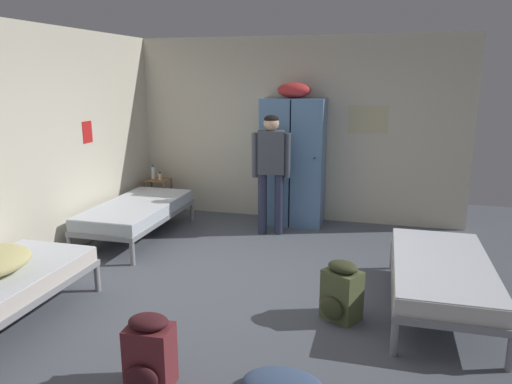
% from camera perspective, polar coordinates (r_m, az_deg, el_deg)
% --- Properties ---
extents(ground_plane, '(8.21, 8.21, 0.00)m').
position_cam_1_polar(ground_plane, '(5.29, -0.73, -10.70)').
color(ground_plane, '#565B66').
extents(room_backdrop, '(5.00, 5.19, 2.73)m').
position_cam_1_polar(room_backdrop, '(6.50, -8.40, 6.27)').
color(room_backdrop, beige).
rests_on(room_backdrop, ground_plane).
extents(locker_bank, '(0.90, 0.55, 2.07)m').
position_cam_1_polar(locker_bank, '(7.15, 4.35, 3.83)').
color(locker_bank, '#5B84B2').
rests_on(locker_bank, ground_plane).
extents(shelf_unit, '(0.38, 0.30, 0.57)m').
position_cam_1_polar(shelf_unit, '(7.90, -11.40, -0.09)').
color(shelf_unit, brown).
rests_on(shelf_unit, ground_plane).
extents(bed_left_rear, '(0.90, 1.90, 0.49)m').
position_cam_1_polar(bed_left_rear, '(6.79, -13.76, -2.15)').
color(bed_left_rear, gray).
rests_on(bed_left_rear, ground_plane).
extents(bed_right, '(0.90, 1.90, 0.49)m').
position_cam_1_polar(bed_right, '(4.93, 20.88, -8.69)').
color(bed_right, gray).
rests_on(bed_right, ground_plane).
extents(person_traveler, '(0.52, 0.27, 1.65)m').
position_cam_1_polar(person_traveler, '(6.63, 1.77, 3.35)').
color(person_traveler, '#2D334C').
rests_on(person_traveler, ground_plane).
extents(water_bottle, '(0.06, 0.06, 0.22)m').
position_cam_1_polar(water_bottle, '(7.88, -11.96, 2.26)').
color(water_bottle, white).
rests_on(water_bottle, shelf_unit).
extents(lotion_bottle, '(0.05, 0.05, 0.13)m').
position_cam_1_polar(lotion_bottle, '(7.77, -11.16, 1.82)').
color(lotion_bottle, beige).
rests_on(lotion_bottle, shelf_unit).
extents(backpack_maroon, '(0.33, 0.35, 0.55)m').
position_cam_1_polar(backpack_maroon, '(3.69, -12.36, -17.97)').
color(backpack_maroon, maroon).
rests_on(backpack_maroon, ground_plane).
extents(backpack_olive, '(0.40, 0.41, 0.55)m').
position_cam_1_polar(backpack_olive, '(4.56, 9.94, -11.45)').
color(backpack_olive, '#566038').
rests_on(backpack_olive, ground_plane).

